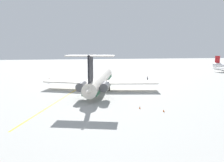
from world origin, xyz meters
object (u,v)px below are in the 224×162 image
at_px(safety_cone_tail, 135,80).
at_px(safety_cone_nose, 140,107).
at_px(ground_crew_near_nose, 148,79).
at_px(safety_cone_wingtip, 164,111).
at_px(main_jetliner, 99,80).
at_px(ground_crew_near_tail, 49,80).
at_px(ground_crew_portside, 147,78).

bearing_deg(safety_cone_tail, safety_cone_nose, -11.92).
relative_size(ground_crew_near_nose, safety_cone_wingtip, 3.07).
relative_size(main_jetliner, safety_cone_nose, 76.78).
bearing_deg(ground_crew_near_tail, ground_crew_near_nose, 125.52).
distance_m(ground_crew_near_tail, safety_cone_tail, 34.66).
relative_size(ground_crew_near_nose, ground_crew_near_tail, 0.95).
height_order(ground_crew_near_nose, safety_cone_tail, ground_crew_near_nose).
xyz_separation_m(ground_crew_portside, safety_cone_wingtip, (44.28, -9.31, -0.85)).
bearing_deg(ground_crew_near_tail, safety_cone_tail, 130.47).
relative_size(ground_crew_near_tail, safety_cone_tail, 3.23).
xyz_separation_m(main_jetliner, safety_cone_nose, (22.45, 7.65, -3.11)).
distance_m(ground_crew_portside, safety_cone_wingtip, 45.25).
bearing_deg(main_jetliner, ground_crew_near_nose, -39.62).
distance_m(ground_crew_near_tail, safety_cone_nose, 48.00).
bearing_deg(safety_cone_nose, ground_crew_portside, 161.14).
relative_size(main_jetliner, ground_crew_portside, 23.84).
relative_size(ground_crew_near_tail, ground_crew_portside, 1.00).
bearing_deg(safety_cone_nose, main_jetliner, -161.18).
bearing_deg(safety_cone_nose, ground_crew_near_tail, -147.35).
relative_size(ground_crew_near_tail, safety_cone_wingtip, 3.23).
xyz_separation_m(ground_crew_near_nose, ground_crew_near_tail, (-2.25, -39.13, 0.05)).
height_order(ground_crew_portside, safety_cone_nose, ground_crew_portside).
distance_m(main_jetliner, ground_crew_near_tail, 25.71).
bearing_deg(ground_crew_near_nose, safety_cone_wingtip, 168.09).
bearing_deg(main_jetliner, safety_cone_nose, -147.78).
distance_m(safety_cone_nose, safety_cone_wingtip, 5.73).
bearing_deg(safety_cone_nose, safety_cone_wingtip, 54.95).
bearing_deg(ground_crew_near_nose, main_jetliner, 126.70).
bearing_deg(ground_crew_near_nose, safety_cone_nose, 160.61).
xyz_separation_m(main_jetliner, safety_cone_tail, (-18.97, 16.39, -3.11)).
relative_size(main_jetliner, ground_crew_near_tail, 23.79).
bearing_deg(ground_crew_portside, safety_cone_nose, 50.62).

